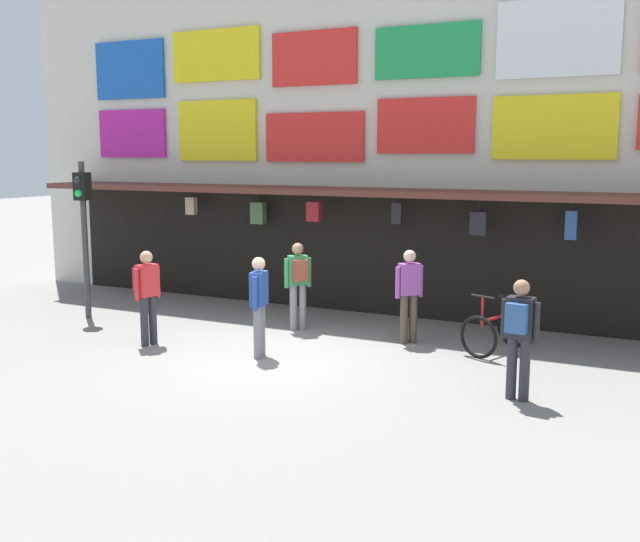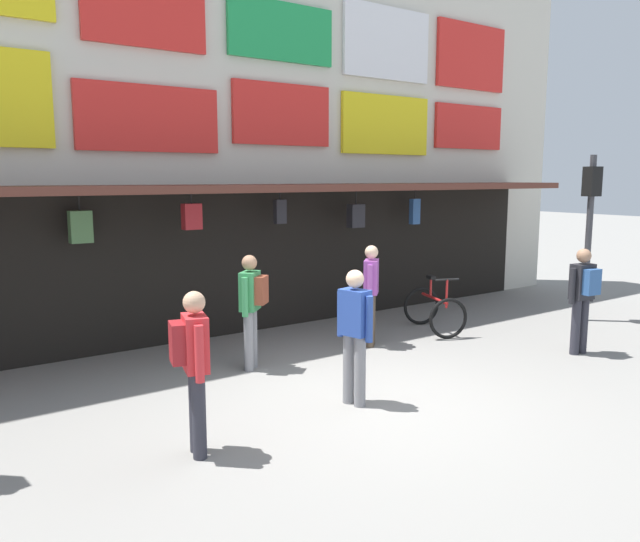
{
  "view_description": "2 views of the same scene",
  "coord_description": "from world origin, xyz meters",
  "px_view_note": "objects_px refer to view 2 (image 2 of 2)",
  "views": [
    {
      "loc": [
        6.03,
        -10.33,
        3.36
      ],
      "look_at": [
        -0.05,
        1.87,
        1.19
      ],
      "focal_mm": 41.73,
      "sensor_mm": 36.0,
      "label": 1
    },
    {
      "loc": [
        -4.79,
        -5.78,
        2.77
      ],
      "look_at": [
        0.52,
        1.77,
        1.38
      ],
      "focal_mm": 34.8,
      "sensor_mm": 36.0,
      "label": 2
    }
  ],
  "objects_px": {
    "bicycle_parked": "(434,310)",
    "pedestrian_in_black": "(583,293)",
    "pedestrian_in_blue": "(252,303)",
    "pedestrian_in_green": "(371,290)",
    "pedestrian_in_white": "(193,361)",
    "pedestrian_in_purple": "(355,330)",
    "traffic_light_far": "(590,211)"
  },
  "relations": [
    {
      "from": "traffic_light_far",
      "to": "pedestrian_in_blue",
      "type": "bearing_deg",
      "value": 171.87
    },
    {
      "from": "pedestrian_in_black",
      "to": "pedestrian_in_purple",
      "type": "height_order",
      "value": "same"
    },
    {
      "from": "pedestrian_in_purple",
      "to": "bicycle_parked",
      "type": "bearing_deg",
      "value": 30.61
    },
    {
      "from": "pedestrian_in_black",
      "to": "pedestrian_in_white",
      "type": "height_order",
      "value": "same"
    },
    {
      "from": "pedestrian_in_black",
      "to": "pedestrian_in_green",
      "type": "bearing_deg",
      "value": 136.26
    },
    {
      "from": "bicycle_parked",
      "to": "pedestrian_in_green",
      "type": "height_order",
      "value": "pedestrian_in_green"
    },
    {
      "from": "traffic_light_far",
      "to": "pedestrian_in_purple",
      "type": "relative_size",
      "value": 1.9
    },
    {
      "from": "bicycle_parked",
      "to": "pedestrian_in_purple",
      "type": "bearing_deg",
      "value": -149.39
    },
    {
      "from": "pedestrian_in_green",
      "to": "pedestrian_in_blue",
      "type": "distance_m",
      "value": 2.23
    },
    {
      "from": "bicycle_parked",
      "to": "pedestrian_in_green",
      "type": "xyz_separation_m",
      "value": [
        -1.56,
        -0.08,
        0.55
      ]
    },
    {
      "from": "pedestrian_in_white",
      "to": "pedestrian_in_green",
      "type": "bearing_deg",
      "value": 27.96
    },
    {
      "from": "pedestrian_in_green",
      "to": "pedestrian_in_blue",
      "type": "bearing_deg",
      "value": 179.87
    },
    {
      "from": "bicycle_parked",
      "to": "pedestrian_in_black",
      "type": "height_order",
      "value": "pedestrian_in_black"
    },
    {
      "from": "pedestrian_in_green",
      "to": "pedestrian_in_black",
      "type": "bearing_deg",
      "value": -43.74
    },
    {
      "from": "pedestrian_in_blue",
      "to": "pedestrian_in_white",
      "type": "distance_m",
      "value": 2.86
    },
    {
      "from": "bicycle_parked",
      "to": "pedestrian_in_blue",
      "type": "bearing_deg",
      "value": -178.94
    },
    {
      "from": "pedestrian_in_black",
      "to": "pedestrian_in_blue",
      "type": "xyz_separation_m",
      "value": [
        -4.63,
        2.3,
        0.0
      ]
    },
    {
      "from": "traffic_light_far",
      "to": "bicycle_parked",
      "type": "relative_size",
      "value": 2.4
    },
    {
      "from": "pedestrian_in_white",
      "to": "pedestrian_in_purple",
      "type": "xyz_separation_m",
      "value": [
        2.18,
        0.19,
        -0.04
      ]
    },
    {
      "from": "traffic_light_far",
      "to": "pedestrian_in_purple",
      "type": "xyz_separation_m",
      "value": [
        -6.51,
        -1.0,
        -1.19
      ]
    },
    {
      "from": "traffic_light_far",
      "to": "pedestrian_in_blue",
      "type": "distance_m",
      "value": 7.0
    },
    {
      "from": "pedestrian_in_green",
      "to": "pedestrian_in_purple",
      "type": "bearing_deg",
      "value": -133.96
    },
    {
      "from": "bicycle_parked",
      "to": "pedestrian_in_black",
      "type": "xyz_separation_m",
      "value": [
        0.84,
        -2.37,
        0.59
      ]
    },
    {
      "from": "traffic_light_far",
      "to": "pedestrian_in_white",
      "type": "distance_m",
      "value": 8.85
    },
    {
      "from": "traffic_light_far",
      "to": "pedestrian_in_green",
      "type": "distance_m",
      "value": 4.86
    },
    {
      "from": "pedestrian_in_white",
      "to": "bicycle_parked",
      "type": "bearing_deg",
      "value": 21.67
    },
    {
      "from": "pedestrian_in_green",
      "to": "pedestrian_in_white",
      "type": "height_order",
      "value": "same"
    },
    {
      "from": "pedestrian_in_blue",
      "to": "pedestrian_in_green",
      "type": "bearing_deg",
      "value": -0.13
    },
    {
      "from": "bicycle_parked",
      "to": "pedestrian_in_purple",
      "type": "distance_m",
      "value": 4.06
    },
    {
      "from": "pedestrian_in_blue",
      "to": "pedestrian_in_purple",
      "type": "bearing_deg",
      "value": -80.64
    },
    {
      "from": "bicycle_parked",
      "to": "traffic_light_far",
      "type": "bearing_deg",
      "value": -18.96
    },
    {
      "from": "pedestrian_in_green",
      "to": "pedestrian_in_white",
      "type": "relative_size",
      "value": 1.0
    }
  ]
}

